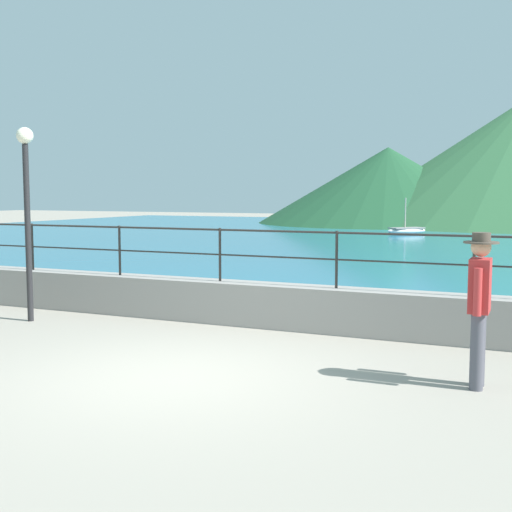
{
  "coord_description": "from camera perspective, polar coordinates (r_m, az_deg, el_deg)",
  "views": [
    {
      "loc": [
        4.02,
        -6.6,
        2.18
      ],
      "look_at": [
        -0.58,
        3.7,
        1.1
      ],
      "focal_mm": 46.04,
      "sensor_mm": 36.0,
      "label": 1
    }
  ],
  "objects": [
    {
      "name": "ground_plane",
      "position": [
        8.03,
        -7.13,
        -10.31
      ],
      "size": [
        120.0,
        120.0,
        0.0
      ],
      "primitive_type": "plane",
      "color": "gray"
    },
    {
      "name": "promenade_wall",
      "position": [
        10.75,
        1.74,
        -4.33
      ],
      "size": [
        20.0,
        0.56,
        0.7
      ],
      "primitive_type": "cube",
      "color": "gray",
      "rests_on": "ground"
    },
    {
      "name": "railing",
      "position": [
        10.63,
        1.75,
        0.88
      ],
      "size": [
        18.44,
        0.04,
        0.9
      ],
      "color": "#282623",
      "rests_on": "promenade_wall"
    },
    {
      "name": "lake_water",
      "position": [
        32.76,
        16.97,
        1.45
      ],
      "size": [
        64.0,
        44.32,
        0.06
      ],
      "primitive_type": "cube",
      "color": "#236B89",
      "rests_on": "ground"
    },
    {
      "name": "hill_secondary",
      "position": [
        48.47,
        11.36,
        6.02
      ],
      "size": [
        18.84,
        18.84,
        5.5
      ],
      "primitive_type": "cone",
      "color": "#1E4C2D",
      "rests_on": "ground"
    },
    {
      "name": "person_walking",
      "position": [
        7.71,
        18.83,
        -3.79
      ],
      "size": [
        0.38,
        0.57,
        1.75
      ],
      "color": "#4C4C56",
      "rests_on": "ground"
    },
    {
      "name": "lamp_post",
      "position": [
        11.74,
        -19.31,
        5.23
      ],
      "size": [
        0.28,
        0.28,
        3.28
      ],
      "color": "#232326",
      "rests_on": "ground"
    },
    {
      "name": "boat_1",
      "position": [
        35.09,
        12.95,
        2.18
      ],
      "size": [
        2.21,
        2.31,
        1.9
      ],
      "color": "white",
      "rests_on": "lake_water"
    }
  ]
}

